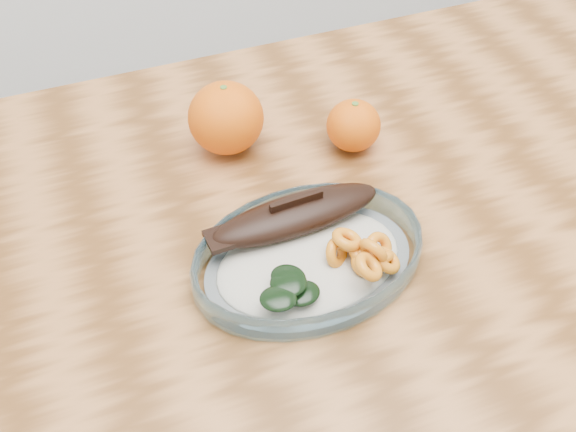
{
  "coord_description": "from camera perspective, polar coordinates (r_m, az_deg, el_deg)",
  "views": [
    {
      "loc": [
        -0.31,
        -0.49,
        1.32
      ],
      "look_at": [
        -0.11,
        0.03,
        0.77
      ],
      "focal_mm": 45.0,
      "sensor_mm": 36.0,
      "label": 1
    }
  ],
  "objects": [
    {
      "name": "plated_meal",
      "position": [
        0.75,
        1.65,
        -3.05
      ],
      "size": [
        0.49,
        0.49,
        0.08
      ],
      "rotation": [
        0.0,
        0.0,
        0.08
      ],
      "color": "white",
      "rests_on": "dining_table"
    },
    {
      "name": "orange_right",
      "position": [
        0.89,
        5.2,
        7.14
      ],
      "size": [
        0.07,
        0.07,
        0.07
      ],
      "primitive_type": "sphere",
      "color": "#E44204",
      "rests_on": "dining_table"
    },
    {
      "name": "dining_table",
      "position": [
        0.88,
        7.37,
        -5.02
      ],
      "size": [
        1.2,
        0.8,
        0.75
      ],
      "color": "brown",
      "rests_on": "ground"
    },
    {
      "name": "orange_left",
      "position": [
        0.88,
        -4.93,
        7.73
      ],
      "size": [
        0.09,
        0.09,
        0.09
      ],
      "primitive_type": "sphere",
      "color": "#E44204",
      "rests_on": "dining_table"
    }
  ]
}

